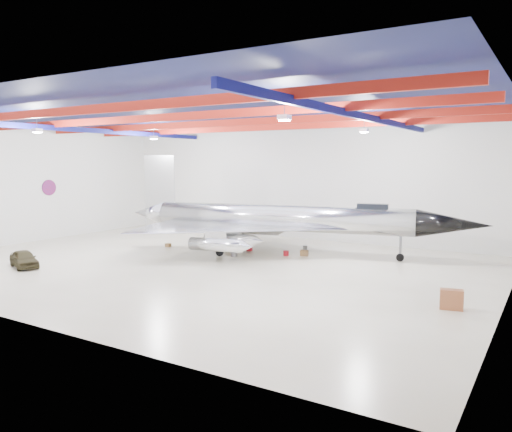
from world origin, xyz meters
The scene contains 17 objects.
floor centered at (0.00, 0.00, 0.00)m, with size 40.00×40.00×0.00m, color #BFB498.
wall_back centered at (0.00, 15.00, 5.50)m, with size 40.00×40.00×0.00m, color silver.
wall_left centered at (-20.00, 0.00, 5.50)m, with size 30.00×30.00×0.00m, color silver.
wall_right centered at (20.00, 0.00, 5.50)m, with size 30.00×30.00×0.00m, color silver.
ceiling centered at (0.00, 0.00, 11.00)m, with size 40.00×40.00×0.00m, color #0A0F38.
ceiling_structure centered at (0.00, 0.00, 10.32)m, with size 39.50×29.50×1.08m.
wall_roundel centered at (-19.94, 2.00, 5.00)m, with size 1.50×1.50×0.10m, color #B21414.
jet_aircraft centered at (2.81, 6.67, 2.64)m, with size 29.20×19.96×8.04m.
jeep centered at (-10.14, -7.42, 0.60)m, with size 1.43×3.55×1.21m, color #342E1A.
desk centered at (17.73, -2.39, 0.51)m, with size 1.12×0.56×1.03m, color brown.
crate_ply centered at (-7.13, 4.42, 0.16)m, with size 0.45×0.36×0.31m, color olive.
toolbox_red centered at (0.01, 6.53, 0.15)m, with size 0.44×0.35×0.31m, color maroon.
engine_drum centered at (0.32, 3.75, 0.25)m, with size 0.55×0.55×0.49m, color #59595B.
parts_bin centered at (4.96, 6.92, 0.21)m, with size 0.61×0.49×0.43m, color olive.
tool_chest centered at (3.70, 6.18, 0.20)m, with size 0.45×0.45×0.41m, color maroon.
oil_barrel centered at (-1.43, 5.61, 0.19)m, with size 0.55×0.44×0.38m, color olive.
spares_box centered at (3.74, 9.58, 0.17)m, with size 0.38×0.38×0.35m, color #59595B.
Camera 1 is at (22.10, -28.60, 7.44)m, focal length 35.00 mm.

